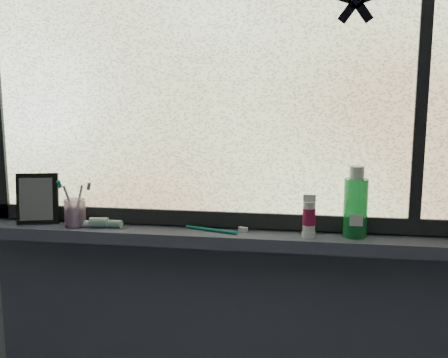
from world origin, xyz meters
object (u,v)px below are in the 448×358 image
toothbrush_cup (75,213)px  mouthwash_bottle (356,202)px  vanity_mirror (38,199)px  cream_tube (309,215)px

toothbrush_cup → mouthwash_bottle: (0.90, 0.02, 0.06)m
vanity_mirror → toothbrush_cup: bearing=-23.8°
vanity_mirror → mouthwash_bottle: bearing=-15.4°
mouthwash_bottle → vanity_mirror: bearing=180.0°
toothbrush_cup → cream_tube: (0.76, -0.01, 0.02)m
vanity_mirror → cream_tube: (0.90, -0.03, -0.02)m
cream_tube → mouthwash_bottle: bearing=10.9°
mouthwash_bottle → cream_tube: (-0.14, -0.03, -0.04)m
vanity_mirror → toothbrush_cup: 0.15m
vanity_mirror → toothbrush_cup: vanity_mirror is taller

